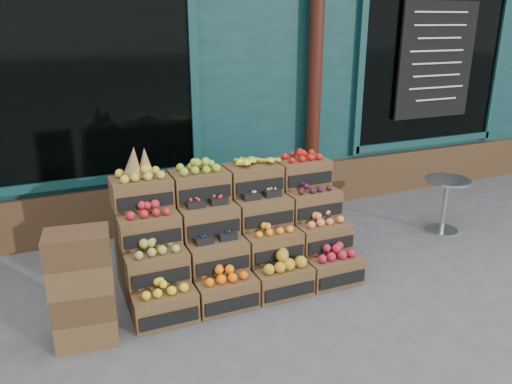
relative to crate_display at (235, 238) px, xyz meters
name	(u,v)px	position (x,y,z in m)	size (l,w,h in m)	color
ground	(306,298)	(0.45, -0.64, -0.43)	(60.00, 60.00, 0.00)	#4C4C4F
shop_facade	(161,23)	(0.45, 4.47, 1.97)	(12.00, 6.24, 4.80)	#0F3434
crate_display	(235,238)	(0.00, 0.00, 0.00)	(2.22, 1.09, 1.38)	brown
spare_crates	(82,288)	(-1.47, -0.51, 0.05)	(0.51, 0.39, 0.95)	brown
bistro_table	(445,199)	(2.73, 0.06, -0.01)	(0.53, 0.53, 0.67)	silver
shopkeeper	(43,150)	(-1.62, 2.25, 0.53)	(0.70, 0.46, 1.92)	#164E29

